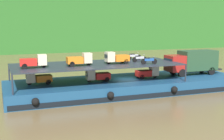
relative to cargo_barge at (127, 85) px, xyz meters
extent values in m
plane|color=brown|center=(0.00, 0.03, -0.75)|extent=(400.00, 400.00, 0.00)
cube|color=navy|center=(0.00, 0.03, 0.00)|extent=(28.17, 8.42, 1.50)
cube|color=black|center=(0.00, -4.20, -0.40)|extent=(27.61, 0.06, 0.50)
sphere|color=black|center=(-11.27, -4.40, 0.10)|extent=(0.73, 0.73, 0.73)
sphere|color=black|center=(-3.76, -4.40, 0.10)|extent=(0.73, 0.73, 0.73)
sphere|color=black|center=(3.76, -4.40, 0.10)|extent=(0.73, 0.73, 0.73)
cube|color=maroon|center=(6.49, -0.02, 2.35)|extent=(2.02, 2.21, 2.00)
cube|color=#192833|center=(5.46, -0.03, 2.70)|extent=(0.08, 1.84, 0.60)
cube|color=#234228|center=(9.89, 0.02, 2.60)|extent=(4.83, 2.35, 2.50)
cube|color=black|center=(9.89, 0.02, 1.30)|extent=(6.81, 1.46, 0.20)
cylinder|color=black|center=(6.88, 1.00, 1.25)|extent=(1.00, 0.29, 1.00)
cylinder|color=black|center=(6.90, -1.02, 1.25)|extent=(1.00, 0.29, 1.00)
cylinder|color=black|center=(11.32, 1.05, 1.25)|extent=(1.00, 0.29, 1.00)
cylinder|color=black|center=(11.34, -0.97, 1.25)|extent=(1.00, 0.29, 1.00)
cylinder|color=#232833|center=(5.61, 3.76, 1.75)|extent=(0.16, 0.16, 2.00)
cylinder|color=#232833|center=(5.61, -3.70, 1.75)|extent=(0.16, 0.16, 2.00)
cylinder|color=#232833|center=(-13.21, 3.76, 1.75)|extent=(0.16, 0.16, 2.00)
cylinder|color=#232833|center=(-13.21, -3.70, 1.75)|extent=(0.16, 0.16, 2.00)
cube|color=#232833|center=(-3.80, 0.03, 2.70)|extent=(18.97, 7.62, 0.10)
cube|color=orange|center=(-9.75, 0.57, 1.38)|extent=(1.74, 1.25, 0.70)
cube|color=beige|center=(-11.15, 0.52, 1.58)|extent=(0.93, 1.03, 1.10)
cube|color=#19232D|center=(-11.61, 0.51, 1.69)|extent=(0.07, 0.85, 0.38)
cylinder|color=black|center=(-11.30, 0.52, 1.03)|extent=(0.56, 0.16, 0.56)
cylinder|color=black|center=(-9.36, 1.11, 1.03)|extent=(0.56, 0.16, 0.56)
cylinder|color=black|center=(-9.33, 0.05, 1.03)|extent=(0.56, 0.16, 0.56)
cube|color=red|center=(-3.24, -0.21, 1.38)|extent=(1.72, 1.23, 0.70)
cube|color=beige|center=(-4.64, -0.19, 1.58)|extent=(0.92, 1.01, 1.10)
cube|color=#19232D|center=(-5.11, -0.18, 1.69)|extent=(0.05, 0.85, 0.38)
cylinder|color=black|center=(-4.79, -0.19, 1.03)|extent=(0.56, 0.15, 0.56)
cylinder|color=black|center=(-2.83, 0.31, 1.03)|extent=(0.56, 0.15, 0.56)
cylinder|color=black|center=(-2.85, -0.75, 1.03)|extent=(0.56, 0.15, 0.56)
cube|color=red|center=(1.98, -0.21, 1.38)|extent=(1.74, 1.25, 0.70)
cube|color=beige|center=(3.38, -0.26, 1.58)|extent=(0.93, 1.03, 1.10)
cube|color=#19232D|center=(3.85, -0.27, 1.69)|extent=(0.07, 0.85, 0.38)
cylinder|color=black|center=(3.53, -0.26, 1.03)|extent=(0.56, 0.16, 0.56)
cylinder|color=black|center=(1.56, -0.73, 1.03)|extent=(0.56, 0.16, 0.56)
cylinder|color=black|center=(1.59, 0.33, 1.03)|extent=(0.56, 0.16, 0.56)
cube|color=red|center=(-11.42, -0.62, 3.38)|extent=(1.75, 1.28, 0.70)
cube|color=beige|center=(-10.02, -0.68, 3.58)|extent=(0.95, 1.04, 1.10)
cube|color=#19232D|center=(-9.55, -0.70, 3.69)|extent=(0.08, 0.85, 0.38)
cylinder|color=black|center=(-9.87, -0.69, 3.03)|extent=(0.57, 0.17, 0.56)
cylinder|color=black|center=(-11.84, -1.13, 3.03)|extent=(0.57, 0.17, 0.56)
cylinder|color=black|center=(-11.79, -0.07, 3.03)|extent=(0.57, 0.17, 0.56)
cube|color=orange|center=(-6.54, -0.68, 3.38)|extent=(1.72, 1.23, 0.70)
cube|color=beige|center=(-5.14, -0.70, 3.58)|extent=(0.92, 1.02, 1.10)
cube|color=#19232D|center=(-4.67, -0.71, 3.69)|extent=(0.06, 0.85, 0.38)
cylinder|color=black|center=(-4.99, -0.71, 3.03)|extent=(0.56, 0.15, 0.56)
cylinder|color=black|center=(-6.95, -1.20, 3.03)|extent=(0.56, 0.15, 0.56)
cylinder|color=black|center=(-6.93, -0.14, 3.03)|extent=(0.56, 0.15, 0.56)
cube|color=orange|center=(-1.06, -0.52, 3.38)|extent=(1.76, 1.29, 0.70)
cube|color=beige|center=(-2.46, -0.60, 3.58)|extent=(0.95, 1.05, 1.10)
cube|color=#19232D|center=(-2.93, -0.63, 3.69)|extent=(0.09, 0.85, 0.38)
cylinder|color=black|center=(-2.61, -0.61, 3.03)|extent=(0.57, 0.17, 0.56)
cylinder|color=black|center=(-0.69, 0.03, 3.03)|extent=(0.57, 0.17, 0.56)
cylinder|color=black|center=(-0.63, -1.03, 3.03)|extent=(0.57, 0.17, 0.56)
cylinder|color=black|center=(2.32, -2.35, 3.05)|extent=(0.61, 0.18, 0.60)
cylinder|color=black|center=(1.03, -2.17, 3.05)|extent=(0.61, 0.18, 0.60)
cube|color=#1E4C99|center=(1.68, -2.26, 3.27)|extent=(1.12, 0.35, 0.28)
cube|color=black|center=(1.43, -2.22, 3.45)|extent=(0.62, 0.28, 0.12)
cylinder|color=#B2B2B7|center=(2.22, -2.33, 3.60)|extent=(0.11, 0.55, 0.04)
cylinder|color=black|center=(2.24, 0.05, 3.05)|extent=(0.60, 0.12, 0.60)
cylinder|color=black|center=(0.94, 0.01, 3.05)|extent=(0.60, 0.12, 0.60)
cube|color=#B7B7BC|center=(1.59, 0.03, 3.27)|extent=(1.11, 0.23, 0.28)
cube|color=black|center=(1.34, 0.02, 3.45)|extent=(0.61, 0.22, 0.12)
cylinder|color=#B2B2B7|center=(2.14, 0.04, 3.60)|extent=(0.06, 0.55, 0.04)
cylinder|color=black|center=(2.54, 2.24, 3.05)|extent=(0.61, 0.17, 0.60)
cylinder|color=black|center=(1.25, 2.39, 3.05)|extent=(0.61, 0.17, 0.60)
cube|color=#B7B7BC|center=(1.90, 2.32, 3.27)|extent=(1.12, 0.33, 0.28)
cube|color=black|center=(1.65, 2.34, 3.45)|extent=(0.62, 0.27, 0.12)
cylinder|color=#B2B2B7|center=(2.45, 2.25, 3.60)|extent=(0.10, 0.55, 0.04)
camera|label=1|loc=(-14.42, -33.21, 7.44)|focal=49.58mm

